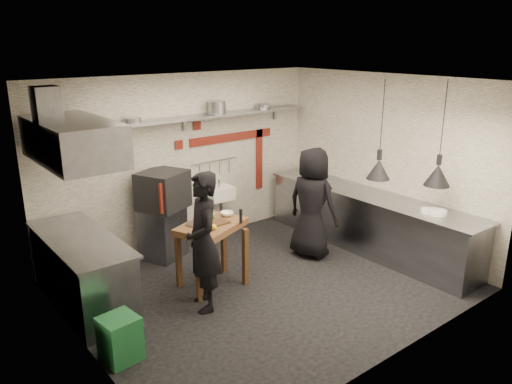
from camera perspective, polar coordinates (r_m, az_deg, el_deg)
floor at (r=7.09m, az=1.11°, el=-10.65°), size 5.00×5.00×0.00m
ceiling at (r=6.30m, az=1.26°, el=12.52°), size 5.00×5.00×0.00m
wall_back at (r=8.23m, az=-8.18°, el=3.56°), size 5.00×0.04×2.80m
wall_front at (r=5.21m, az=16.10°, el=-5.02°), size 5.00×0.04×2.80m
wall_left at (r=5.41m, az=-19.77°, el=-4.54°), size 0.04×4.20×2.80m
wall_right at (r=8.33m, az=14.59°, el=3.33°), size 0.04×4.20×2.80m
red_band_horiz at (r=8.66m, az=-2.75°, el=6.28°), size 1.70×0.02×0.14m
red_band_vert at (r=9.12m, az=0.36°, el=3.76°), size 0.14×0.02×1.10m
red_tile_a at (r=8.23m, az=-6.77°, el=7.52°), size 0.14×0.02×0.14m
red_tile_b at (r=8.11m, az=-8.81°, el=5.35°), size 0.14×0.02×0.14m
back_shelf at (r=7.94m, az=-7.74°, el=8.38°), size 4.60×0.34×0.04m
shelf_bracket_left at (r=7.33m, az=-21.22°, el=5.87°), size 0.04×0.06×0.24m
shelf_bracket_mid at (r=8.09m, az=-8.26°, el=7.80°), size 0.04×0.06×0.24m
shelf_bracket_right at (r=9.18m, az=2.14°, el=9.05°), size 0.04×0.06×0.24m
pan_far_left at (r=7.29m, az=-17.95°, el=7.46°), size 0.34×0.34×0.09m
pan_mid_left at (r=7.51m, az=-13.90°, el=7.97°), size 0.26×0.26×0.07m
stock_pot at (r=8.21m, az=-4.48°, el=9.61°), size 0.30×0.30×0.20m
pan_right at (r=8.80m, az=0.84°, el=9.76°), size 0.26×0.26×0.08m
oven_stand at (r=7.94m, az=-10.59°, el=-4.64°), size 0.76×0.73×0.80m
combi_oven at (r=7.75m, az=-10.60°, el=0.22°), size 0.86×0.83×0.58m
oven_door at (r=7.51m, az=-9.79°, el=-0.30°), size 0.46×0.23×0.46m
oven_glass at (r=7.47m, az=-9.63°, el=-0.38°), size 0.30×0.15×0.34m
hand_sink at (r=8.53m, az=-4.22°, el=-0.15°), size 0.46×0.34×0.22m
sink_tap at (r=8.48m, az=-4.24°, el=1.01°), size 0.03×0.03×0.14m
sink_drain at (r=8.64m, az=-4.00°, el=-3.00°), size 0.06×0.06×0.66m
utensil_rail at (r=8.50m, az=-4.83°, el=3.55°), size 0.90×0.02×0.02m
counter_right at (r=8.33m, az=12.64°, el=-3.36°), size 0.70×3.80×0.90m
counter_right_top at (r=8.18m, az=12.85°, el=-0.31°), size 0.76×3.90×0.03m
plate_stack at (r=7.49m, az=19.99°, el=-2.18°), size 0.30×0.30×0.07m
small_bowl_right at (r=7.54m, az=19.06°, el=-2.02°), size 0.24×0.24×0.05m
counter_left at (r=6.80m, az=-19.13°, el=-8.72°), size 0.70×1.90×0.90m
counter_left_top at (r=6.62m, az=-19.52°, el=-5.09°), size 0.76×2.00×0.03m
extractor_hood at (r=6.29m, az=-20.20°, el=5.50°), size 0.78×1.60×0.50m
hood_duct at (r=6.16m, az=-22.80°, el=8.77°), size 0.28×0.28×0.50m
green_bin at (r=5.72m, az=-15.29°, el=-15.85°), size 0.41×0.41×0.50m
prep_table at (r=6.94m, az=-5.05°, el=-7.15°), size 1.09×0.94×0.92m
cutting_board at (r=6.75m, az=-4.60°, el=-3.52°), size 0.33×0.24×0.02m
pepper_mill at (r=6.72m, az=-1.74°, el=-2.78°), size 0.05×0.05×0.20m
lemon_a at (r=6.51m, az=-5.78°, el=-4.08°), size 0.09×0.09×0.09m
lemon_b at (r=6.52m, az=-4.84°, el=-4.02°), size 0.08×0.08×0.08m
veg_ball at (r=6.92m, az=-5.03°, el=-2.66°), size 0.11×0.11×0.09m
steel_tray at (r=6.73m, az=-7.20°, el=-3.65°), size 0.22×0.19×0.03m
bowl at (r=7.03m, az=-3.34°, el=-2.51°), size 0.24×0.24×0.06m
heat_lamp_near at (r=7.02m, az=14.14°, el=6.85°), size 0.40×0.40×1.37m
heat_lamp_far at (r=7.22m, az=20.49°, el=6.23°), size 0.36×0.36×1.45m
chef_left at (r=6.24m, az=-6.07°, el=-5.71°), size 0.61×0.75×1.79m
chef_right at (r=7.77m, az=6.44°, el=-1.25°), size 0.72×0.95×1.74m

